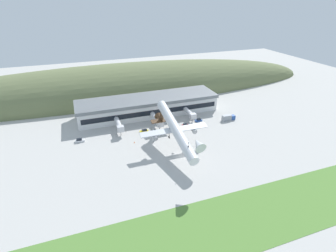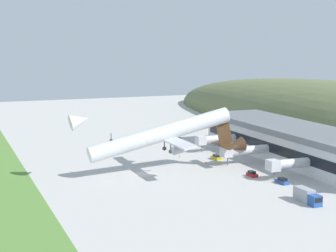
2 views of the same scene
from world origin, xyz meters
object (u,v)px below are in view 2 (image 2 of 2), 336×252
service_car_0 (216,157)px  jetway_2 (286,164)px  cargo_airplane (164,135)px  traffic_cone_1 (206,162)px  traffic_cone_0 (180,156)px  service_car_2 (252,174)px  service_car_1 (282,181)px  fuel_truck (307,196)px  terminal_building (296,141)px  jetway_0 (214,139)px  service_car_3 (179,140)px  jetway_1 (242,151)px

service_car_0 → jetway_2: bearing=11.7°
cargo_airplane → traffic_cone_1: 19.48m
jetway_2 → traffic_cone_0: size_ratio=21.33×
service_car_2 → cargo_airplane: bearing=-125.0°
cargo_airplane → service_car_1: size_ratio=12.43×
service_car_2 → fuel_truck: 26.52m
jetway_2 → traffic_cone_1: size_ratio=21.33×
terminal_building → jetway_0: 27.61m
jetway_2 → service_car_3: bearing=-175.4°
traffic_cone_1 → terminal_building: bearing=79.4°
terminal_building → service_car_0: terminal_building is taller
service_car_1 → service_car_2: size_ratio=1.16×
cargo_airplane → service_car_1: 34.69m
terminal_building → jetway_0: bearing=-139.7°
service_car_3 → jetway_0: bearing=11.1°
jetway_1 → jetway_2: (20.53, 1.63, -0.00)m
fuel_truck → cargo_airplane: bearing=-154.9°
jetway_1 → service_car_3: size_ratio=3.31×
jetway_0 → service_car_3: 21.10m
cargo_airplane → service_car_2: size_ratio=14.40×
cargo_airplane → service_car_0: 24.85m
service_car_0 → service_car_2: service_car_0 is taller
terminal_building → fuel_truck: size_ratio=10.43×
jetway_2 → service_car_0: jetway_2 is taller
terminal_building → service_car_0: size_ratio=18.31×
traffic_cone_0 → service_car_0: bearing=50.5°
terminal_building → traffic_cone_0: size_ratio=144.91×
jetway_1 → cargo_airplane: size_ratio=0.30×
jetway_2 → service_car_0: size_ratio=2.70×
service_car_0 → service_car_3: 32.63m
jetway_0 → fuel_truck: (61.92, -7.05, -2.49)m
service_car_0 → jetway_0: bearing=157.3°
jetway_0 → cargo_airplane: cargo_airplane is taller
service_car_2 → traffic_cone_0: size_ratio=6.23×
service_car_1 → service_car_3: size_ratio=0.90×
traffic_cone_0 → traffic_cone_1: size_ratio=1.00×
terminal_building → fuel_truck: (40.90, -24.86, -4.34)m
service_car_1 → traffic_cone_1: bearing=-165.3°
terminal_building → cargo_airplane: bearing=-89.5°
service_car_0 → service_car_1: (32.93, 2.45, -0.04)m
jetway_0 → service_car_2: (35.43, -5.93, -3.37)m
traffic_cone_1 → cargo_airplane: bearing=-70.2°
jetway_0 → service_car_2: size_ratio=3.91×
traffic_cone_0 → service_car_2: bearing=15.0°
jetway_2 → cargo_airplane: size_ratio=0.24×
jetway_2 → cargo_airplane: bearing=-126.3°
jetway_0 → traffic_cone_1: 19.22m
jetway_0 → service_car_2: 36.08m
service_car_0 → service_car_1: size_ratio=1.10×
jetway_0 → jetway_1: bearing=-1.9°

